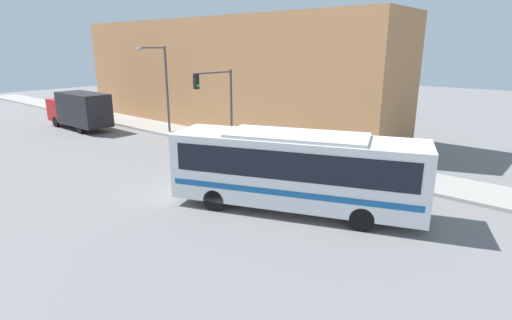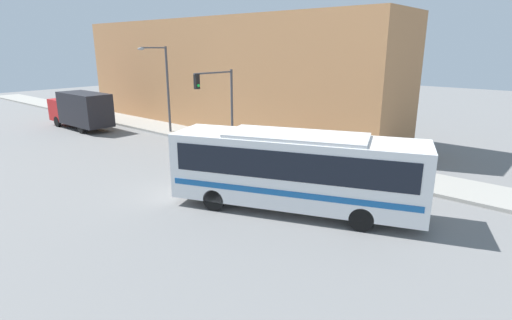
# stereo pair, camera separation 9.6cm
# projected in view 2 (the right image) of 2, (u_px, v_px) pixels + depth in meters

# --- Properties ---
(ground_plane) EXTENTS (120.00, 120.00, 0.00)m
(ground_plane) POSITION_uv_depth(u_px,v_px,m) (322.00, 208.00, 17.08)
(ground_plane) COLOR slate
(sidewalk) EXTENTS (3.17, 70.00, 0.17)m
(sidewalk) POSITION_uv_depth(u_px,v_px,m) (157.00, 127.00, 34.00)
(sidewalk) COLOR gray
(sidewalk) RESTS_ON ground_plane
(building_facade) EXTENTS (6.00, 31.14, 8.88)m
(building_facade) POSITION_uv_depth(u_px,v_px,m) (223.00, 74.00, 34.03)
(building_facade) COLOR #B27A4C
(building_facade) RESTS_ON ground_plane
(city_bus) EXTENTS (6.14, 10.51, 3.29)m
(city_bus) POSITION_uv_depth(u_px,v_px,m) (296.00, 167.00, 16.41)
(city_bus) COLOR white
(city_bus) RESTS_ON ground_plane
(delivery_truck) EXTENTS (2.22, 7.22, 3.05)m
(delivery_truck) POSITION_uv_depth(u_px,v_px,m) (81.00, 109.00, 33.20)
(delivery_truck) COLOR black
(delivery_truck) RESTS_ON ground_plane
(fire_hydrant) EXTENTS (0.24, 0.33, 0.81)m
(fire_hydrant) POSITION_uv_depth(u_px,v_px,m) (298.00, 153.00, 23.66)
(fire_hydrant) COLOR #999999
(fire_hydrant) RESTS_ON sidewalk
(traffic_light_pole) EXTENTS (3.28, 0.35, 5.08)m
(traffic_light_pole) POSITION_uv_depth(u_px,v_px,m) (219.00, 95.00, 25.54)
(traffic_light_pole) COLOR #47474C
(traffic_light_pole) RESTS_ON sidewalk
(parking_meter) EXTENTS (0.14, 0.14, 1.35)m
(parking_meter) POSITION_uv_depth(u_px,v_px,m) (268.00, 139.00, 24.96)
(parking_meter) COLOR #47474C
(parking_meter) RESTS_ON sidewalk
(street_lamp) EXTENTS (2.52, 0.28, 6.52)m
(street_lamp) POSITION_uv_depth(u_px,v_px,m) (164.00, 82.00, 30.41)
(street_lamp) COLOR #47474C
(street_lamp) RESTS_ON sidewalk
(pedestrian_near_corner) EXTENTS (0.34, 0.34, 1.68)m
(pedestrian_near_corner) POSITION_uv_depth(u_px,v_px,m) (301.00, 142.00, 24.55)
(pedestrian_near_corner) COLOR slate
(pedestrian_near_corner) RESTS_ON sidewalk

